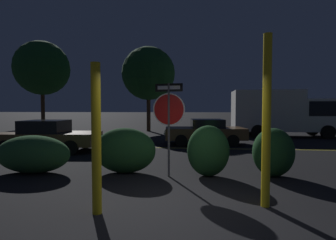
# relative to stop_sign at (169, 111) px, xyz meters

# --- Properties ---
(ground_plane) EXTENTS (260.00, 260.00, 0.00)m
(ground_plane) POSITION_rel_stop_sign_xyz_m (0.47, -2.29, -1.79)
(ground_plane) COLOR black
(road_center_stripe) EXTENTS (34.15, 0.12, 0.01)m
(road_center_stripe) POSITION_rel_stop_sign_xyz_m (0.47, 5.17, -1.79)
(road_center_stripe) COLOR gold
(road_center_stripe) RESTS_ON ground_plane
(stop_sign) EXTENTS (0.88, 0.14, 2.55)m
(stop_sign) POSITION_rel_stop_sign_xyz_m (0.00, 0.00, 0.00)
(stop_sign) COLOR #4C4C51
(stop_sign) RESTS_ON ground_plane
(yellow_pole_left) EXTENTS (0.17, 0.17, 2.66)m
(yellow_pole_left) POSITION_rel_stop_sign_xyz_m (-1.03, -2.65, -0.46)
(yellow_pole_left) COLOR yellow
(yellow_pole_left) RESTS_ON ground_plane
(yellow_pole_right) EXTENTS (0.16, 0.16, 3.25)m
(yellow_pole_right) POSITION_rel_stop_sign_xyz_m (2.03, -2.02, -0.17)
(yellow_pole_right) COLOR yellow
(yellow_pole_right) RESTS_ON ground_plane
(hedge_bush_0) EXTENTS (2.18, 1.08, 1.09)m
(hedge_bush_0) POSITION_rel_stop_sign_xyz_m (-3.93, 0.01, -1.25)
(hedge_bush_0) COLOR #285B2D
(hedge_bush_0) RESTS_ON ground_plane
(hedge_bush_1) EXTENTS (1.80, 0.95, 1.30)m
(hedge_bush_1) POSITION_rel_stop_sign_xyz_m (-1.30, 0.28, -1.14)
(hedge_bush_1) COLOR #1E4C23
(hedge_bush_1) RESTS_ON ground_plane
(hedge_bush_2) EXTENTS (1.15, 0.82, 1.40)m
(hedge_bush_2) POSITION_rel_stop_sign_xyz_m (1.07, 0.13, -1.09)
(hedge_bush_2) COLOR #1E4C23
(hedge_bush_2) RESTS_ON ground_plane
(hedge_bush_3) EXTENTS (1.11, 0.98, 1.33)m
(hedge_bush_3) POSITION_rel_stop_sign_xyz_m (2.85, 0.28, -1.13)
(hedge_bush_3) COLOR #19421E
(hedge_bush_3) RESTS_ON ground_plane
(passing_car_1) EXTENTS (4.43, 2.27, 1.36)m
(passing_car_1) POSITION_rel_stop_sign_xyz_m (-5.61, 3.69, -1.11)
(passing_car_1) COLOR brown
(passing_car_1) RESTS_ON ground_plane
(passing_car_2) EXTENTS (4.25, 2.28, 1.31)m
(passing_car_2) POSITION_rel_stop_sign_xyz_m (1.28, 6.60, -1.12)
(passing_car_2) COLOR brown
(passing_car_2) RESTS_ON ground_plane
(delivery_truck) EXTENTS (6.98, 2.63, 3.05)m
(delivery_truck) POSITION_rel_stop_sign_xyz_m (6.86, 10.90, -0.15)
(delivery_truck) COLOR silver
(delivery_truck) RESTS_ON ground_plane
(tree_0) EXTENTS (4.64, 4.64, 7.68)m
(tree_0) POSITION_rel_stop_sign_xyz_m (-12.36, 14.58, 3.56)
(tree_0) COLOR #422D1E
(tree_0) RESTS_ON ground_plane
(tree_1) EXTENTS (4.34, 4.34, 6.91)m
(tree_1) POSITION_rel_stop_sign_xyz_m (-2.99, 14.22, 2.93)
(tree_1) COLOR #422D1E
(tree_1) RESTS_ON ground_plane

